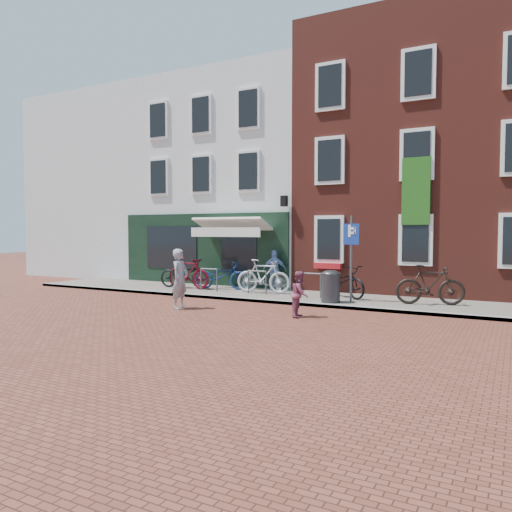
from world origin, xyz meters
The scene contains 16 objects.
ground centered at (0.00, 0.00, 0.00)m, with size 80.00×80.00×0.00m, color brown.
sidewalk centered at (1.00, 1.50, 0.05)m, with size 24.00×3.00×0.10m, color slate.
building_stucco centered at (-5.00, 7.00, 4.50)m, with size 8.00×8.00×9.00m, color silver.
building_brick_mid centered at (2.00, 7.00, 5.00)m, with size 6.00×8.00×10.00m, color maroon.
filler_left centered at (-12.50, 7.00, 4.50)m, with size 7.00×8.00×9.00m, color silver.
litter_bin centered at (1.43, 0.53, 0.65)m, with size 0.58×0.58×1.06m.
parking_sign centered at (1.91, 1.03, 1.82)m, with size 0.50×0.07×2.68m.
woman centered at (-2.30, -2.15, 0.89)m, with size 0.65×0.42×1.77m, color gray.
boy centered at (1.38, -1.79, 0.62)m, with size 0.60×0.47×1.24m, color #893E52.
cafe_person centered at (-1.50, 2.60, 0.84)m, with size 0.87×0.36×1.48m, color #809DD7.
bicycle_0 centered at (-4.87, 1.55, 0.64)m, with size 0.71×2.05×1.07m, color black.
bicycle_1 centered at (-4.58, 1.42, 0.70)m, with size 0.56×1.98×1.19m, color #500410.
bicycle_2 centered at (-3.33, 1.80, 0.64)m, with size 0.71×2.05×1.07m, color navy.
bicycle_3 centered at (-1.44, 1.55, 0.70)m, with size 0.56×1.98×1.19m, color #B8B9BB.
bicycle_4 centered at (1.39, 1.75, 0.64)m, with size 0.71×2.05×1.07m, color black.
bicycle_5 centered at (4.21, 1.44, 0.70)m, with size 0.56×1.98×1.19m, color black.
Camera 1 is at (6.50, -13.90, 2.32)m, focal length 34.64 mm.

